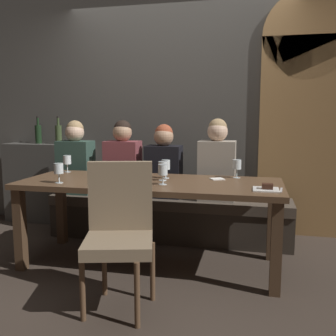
{
  "coord_description": "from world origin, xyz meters",
  "views": [
    {
      "loc": [
        0.85,
        -3.06,
        1.3
      ],
      "look_at": [
        0.13,
        0.11,
        0.84
      ],
      "focal_mm": 40.59,
      "sensor_mm": 36.0,
      "label": 1
    }
  ],
  "objects": [
    {
      "name": "diner_near_end",
      "position": [
        0.5,
        0.68,
        0.83
      ],
      "size": [
        0.36,
        0.24,
        0.81
      ],
      "color": "#9E9384",
      "rests_on": "banquette_bench"
    },
    {
      "name": "diner_far_end",
      "position": [
        -0.05,
        0.71,
        0.8
      ],
      "size": [
        0.36,
        0.24,
        0.75
      ],
      "color": "black",
      "rests_on": "banquette_bench"
    },
    {
      "name": "dessert_plate",
      "position": [
        0.95,
        -0.19,
        0.75
      ],
      "size": [
        0.19,
        0.19,
        0.05
      ],
      "color": "white",
      "rests_on": "dining_table"
    },
    {
      "name": "wine_bottle_pale_label",
      "position": [
        -1.42,
        1.07,
        1.07
      ],
      "size": [
        0.08,
        0.08,
        0.33
      ],
      "color": "#384728",
      "rests_on": "back_counter"
    },
    {
      "name": "wine_glass_far_right",
      "position": [
        0.1,
        0.16,
        0.86
      ],
      "size": [
        0.08,
        0.08,
        0.16
      ],
      "color": "silver",
      "rests_on": "dining_table"
    },
    {
      "name": "folded_napkin",
      "position": [
        0.55,
        0.2,
        0.74
      ],
      "size": [
        0.14,
        0.14,
        0.01
      ],
      "primitive_type": "cube",
      "rotation": [
        0.0,
        0.0,
        0.49
      ],
      "color": "silver",
      "rests_on": "dining_table"
    },
    {
      "name": "espresso_cup",
      "position": [
        -0.39,
        -0.21,
        0.77
      ],
      "size": [
        0.12,
        0.12,
        0.06
      ],
      "color": "white",
      "rests_on": "dining_table"
    },
    {
      "name": "diner_redhead",
      "position": [
        -1.02,
        0.68,
        0.82
      ],
      "size": [
        0.36,
        0.24,
        0.79
      ],
      "color": "#2D473D",
      "rests_on": "banquette_bench"
    },
    {
      "name": "wine_glass_near_right",
      "position": [
        0.71,
        0.32,
        0.86
      ],
      "size": [
        0.08,
        0.08,
        0.16
      ],
      "color": "silver",
      "rests_on": "dining_table"
    },
    {
      "name": "fork_on_table",
      "position": [
        1.06,
        -0.18,
        0.74
      ],
      "size": [
        0.03,
        0.17,
        0.01
      ],
      "primitive_type": "cube",
      "rotation": [
        0.0,
        0.0,
        -0.09
      ],
      "color": "silver",
      "rests_on": "dining_table"
    },
    {
      "name": "wine_glass_center_back",
      "position": [
        -0.92,
        0.3,
        0.85
      ],
      "size": [
        0.08,
        0.08,
        0.16
      ],
      "color": "silver",
      "rests_on": "dining_table"
    },
    {
      "name": "wine_glass_far_left",
      "position": [
        0.1,
        0.04,
        0.85
      ],
      "size": [
        0.08,
        0.08,
        0.16
      ],
      "color": "silver",
      "rests_on": "dining_table"
    },
    {
      "name": "arched_door",
      "position": [
        1.35,
        1.15,
        1.36
      ],
      "size": [
        0.9,
        0.05,
        2.55
      ],
      "color": "olive",
      "rests_on": "ground"
    },
    {
      "name": "wine_glass_near_left",
      "position": [
        -0.7,
        -0.26,
        0.85
      ],
      "size": [
        0.08,
        0.08,
        0.16
      ],
      "color": "silver",
      "rests_on": "dining_table"
    },
    {
      "name": "ground",
      "position": [
        0.0,
        0.0,
        0.0
      ],
      "size": [
        9.0,
        9.0,
        0.0
      ],
      "primitive_type": "plane",
      "color": "#382D26"
    },
    {
      "name": "wine_bottle_dark_red",
      "position": [
        -1.69,
        1.07,
        1.07
      ],
      "size": [
        0.08,
        0.08,
        0.33
      ],
      "color": "black",
      "rests_on": "back_counter"
    },
    {
      "name": "chair_near_side",
      "position": [
        -0.01,
        -0.72,
        0.56
      ],
      "size": [
        0.54,
        0.54,
        0.98
      ],
      "color": "brown",
      "rests_on": "ground"
    },
    {
      "name": "back_wall_tiled",
      "position": [
        0.0,
        1.22,
        1.5
      ],
      "size": [
        6.0,
        0.12,
        3.0
      ],
      "primitive_type": "cube",
      "color": "#4C4944",
      "rests_on": "ground"
    },
    {
      "name": "diner_bearded",
      "position": [
        -0.5,
        0.71,
        0.82
      ],
      "size": [
        0.36,
        0.24,
        0.79
      ],
      "color": "brown",
      "rests_on": "banquette_bench"
    },
    {
      "name": "back_counter",
      "position": [
        -1.55,
        1.04,
        0.47
      ],
      "size": [
        1.1,
        0.28,
        0.95
      ],
      "primitive_type": "cube",
      "color": "#413E3A",
      "rests_on": "ground"
    },
    {
      "name": "banquette_bench",
      "position": [
        0.0,
        0.7,
        0.23
      ],
      "size": [
        2.5,
        0.44,
        0.45
      ],
      "color": "#312A23",
      "rests_on": "ground"
    },
    {
      "name": "dining_table",
      "position": [
        0.0,
        0.0,
        0.65
      ],
      "size": [
        2.2,
        0.84,
        0.74
      ],
      "color": "#493422",
      "rests_on": "ground"
    },
    {
      "name": "wine_glass_end_right",
      "position": [
        0.15,
        -0.14,
        0.86
      ],
      "size": [
        0.08,
        0.08,
        0.16
      ],
      "color": "silver",
      "rests_on": "dining_table"
    }
  ]
}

